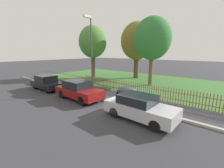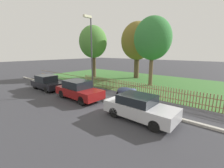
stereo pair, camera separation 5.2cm
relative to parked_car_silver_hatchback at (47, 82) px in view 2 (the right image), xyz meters
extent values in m
plane|color=#38383D|center=(8.52, 1.09, -0.68)|extent=(120.00, 120.00, 0.00)
cube|color=#B2ADA3|center=(8.52, 1.19, -0.62)|extent=(35.40, 0.20, 0.12)
cube|color=#3D7033|center=(8.52, 9.71, -0.68)|extent=(35.40, 11.95, 0.01)
cube|color=olive|center=(8.52, 3.76, -0.37)|extent=(35.40, 0.03, 0.05)
cube|color=olive|center=(8.52, 3.76, 0.12)|extent=(35.40, 0.03, 0.05)
cube|color=olive|center=(1.31, 3.73, -0.13)|extent=(0.06, 0.03, 1.11)
cube|color=olive|center=(1.49, 3.73, -0.13)|extent=(0.06, 0.03, 1.11)
cube|color=olive|center=(1.68, 3.73, -0.13)|extent=(0.06, 0.03, 1.11)
cube|color=olive|center=(1.86, 3.73, -0.13)|extent=(0.06, 0.03, 1.11)
cube|color=olive|center=(2.04, 3.73, -0.13)|extent=(0.06, 0.03, 1.11)
cube|color=olive|center=(2.22, 3.73, -0.13)|extent=(0.06, 0.03, 1.11)
cube|color=olive|center=(2.41, 3.73, -0.13)|extent=(0.06, 0.03, 1.11)
cube|color=olive|center=(2.59, 3.73, -0.13)|extent=(0.06, 0.03, 1.11)
cube|color=olive|center=(2.77, 3.73, -0.13)|extent=(0.06, 0.03, 1.11)
cube|color=olive|center=(2.95, 3.73, -0.13)|extent=(0.06, 0.03, 1.11)
cube|color=olive|center=(3.14, 3.73, -0.13)|extent=(0.06, 0.03, 1.11)
cube|color=olive|center=(3.32, 3.73, -0.13)|extent=(0.06, 0.03, 1.11)
cube|color=olive|center=(3.50, 3.73, -0.13)|extent=(0.06, 0.03, 1.11)
cube|color=olive|center=(3.68, 3.73, -0.13)|extent=(0.06, 0.03, 1.11)
cube|color=olive|center=(3.87, 3.73, -0.13)|extent=(0.06, 0.03, 1.11)
cube|color=olive|center=(4.05, 3.73, -0.13)|extent=(0.06, 0.03, 1.11)
cube|color=olive|center=(4.23, 3.73, -0.13)|extent=(0.06, 0.03, 1.11)
cube|color=olive|center=(4.41, 3.73, -0.13)|extent=(0.06, 0.03, 1.11)
cube|color=olive|center=(4.60, 3.73, -0.13)|extent=(0.06, 0.03, 1.11)
cube|color=olive|center=(4.78, 3.73, -0.13)|extent=(0.06, 0.03, 1.11)
cube|color=olive|center=(4.96, 3.73, -0.13)|extent=(0.06, 0.03, 1.11)
cube|color=olive|center=(5.15, 3.73, -0.13)|extent=(0.06, 0.03, 1.11)
cube|color=olive|center=(5.33, 3.73, -0.13)|extent=(0.06, 0.03, 1.11)
cube|color=olive|center=(5.51, 3.73, -0.13)|extent=(0.06, 0.03, 1.11)
cube|color=olive|center=(5.69, 3.73, -0.13)|extent=(0.06, 0.03, 1.11)
cube|color=olive|center=(5.88, 3.73, -0.13)|extent=(0.06, 0.03, 1.11)
cube|color=olive|center=(6.06, 3.73, -0.13)|extent=(0.06, 0.03, 1.11)
cube|color=olive|center=(6.24, 3.73, -0.13)|extent=(0.06, 0.03, 1.11)
cube|color=olive|center=(6.42, 3.73, -0.13)|extent=(0.06, 0.03, 1.11)
cube|color=olive|center=(6.61, 3.73, -0.13)|extent=(0.06, 0.03, 1.11)
cube|color=olive|center=(6.79, 3.73, -0.13)|extent=(0.06, 0.03, 1.11)
cube|color=olive|center=(6.97, 3.73, -0.13)|extent=(0.06, 0.03, 1.11)
cube|color=olive|center=(7.15, 3.73, -0.13)|extent=(0.06, 0.03, 1.11)
cube|color=olive|center=(7.34, 3.73, -0.13)|extent=(0.06, 0.03, 1.11)
cube|color=olive|center=(7.52, 3.73, -0.13)|extent=(0.06, 0.03, 1.11)
cube|color=olive|center=(7.70, 3.73, -0.13)|extent=(0.06, 0.03, 1.11)
cube|color=olive|center=(7.88, 3.73, -0.13)|extent=(0.06, 0.03, 1.11)
cube|color=olive|center=(8.07, 3.73, -0.13)|extent=(0.06, 0.03, 1.11)
cube|color=olive|center=(8.25, 3.73, -0.13)|extent=(0.06, 0.03, 1.11)
cube|color=olive|center=(8.43, 3.73, -0.13)|extent=(0.06, 0.03, 1.11)
cube|color=olive|center=(8.61, 3.73, -0.13)|extent=(0.06, 0.03, 1.11)
cube|color=olive|center=(8.80, 3.73, -0.13)|extent=(0.06, 0.03, 1.11)
cube|color=olive|center=(8.98, 3.73, -0.13)|extent=(0.06, 0.03, 1.11)
cube|color=olive|center=(9.16, 3.73, -0.13)|extent=(0.06, 0.03, 1.11)
cube|color=olive|center=(9.34, 3.73, -0.13)|extent=(0.06, 0.03, 1.11)
cube|color=olive|center=(9.53, 3.73, -0.13)|extent=(0.06, 0.03, 1.11)
cube|color=olive|center=(9.71, 3.73, -0.13)|extent=(0.06, 0.03, 1.11)
cube|color=olive|center=(9.89, 3.73, -0.13)|extent=(0.06, 0.03, 1.11)
cube|color=olive|center=(10.07, 3.73, -0.13)|extent=(0.06, 0.03, 1.11)
cube|color=olive|center=(10.26, 3.73, -0.13)|extent=(0.06, 0.03, 1.11)
cube|color=olive|center=(10.44, 3.73, -0.13)|extent=(0.06, 0.03, 1.11)
cube|color=olive|center=(10.62, 3.73, -0.13)|extent=(0.06, 0.03, 1.11)
cube|color=olive|center=(10.80, 3.73, -0.13)|extent=(0.06, 0.03, 1.11)
cube|color=olive|center=(10.99, 3.73, -0.13)|extent=(0.06, 0.03, 1.11)
cube|color=olive|center=(11.17, 3.73, -0.13)|extent=(0.06, 0.03, 1.11)
cube|color=olive|center=(11.35, 3.73, -0.13)|extent=(0.06, 0.03, 1.11)
cube|color=olive|center=(11.53, 3.73, -0.13)|extent=(0.06, 0.03, 1.11)
cube|color=olive|center=(11.72, 3.73, -0.13)|extent=(0.06, 0.03, 1.11)
cube|color=olive|center=(11.90, 3.73, -0.13)|extent=(0.06, 0.03, 1.11)
cube|color=olive|center=(12.08, 3.73, -0.13)|extent=(0.06, 0.03, 1.11)
cube|color=olive|center=(12.26, 3.73, -0.13)|extent=(0.06, 0.03, 1.11)
cube|color=olive|center=(12.45, 3.73, -0.13)|extent=(0.06, 0.03, 1.11)
cube|color=olive|center=(12.63, 3.73, -0.13)|extent=(0.06, 0.03, 1.11)
cube|color=olive|center=(12.81, 3.73, -0.13)|extent=(0.06, 0.03, 1.11)
cube|color=olive|center=(12.99, 3.73, -0.13)|extent=(0.06, 0.03, 1.11)
cube|color=olive|center=(13.18, 3.73, -0.13)|extent=(0.06, 0.03, 1.11)
cube|color=olive|center=(13.36, 3.73, -0.13)|extent=(0.06, 0.03, 1.11)
cube|color=olive|center=(13.54, 3.73, -0.13)|extent=(0.06, 0.03, 1.11)
cube|color=olive|center=(13.72, 3.73, -0.13)|extent=(0.06, 0.03, 1.11)
cube|color=black|center=(0.06, 0.00, -0.17)|extent=(3.71, 1.68, 0.52)
cube|color=black|center=(-0.13, 0.00, 0.39)|extent=(1.78, 1.50, 0.60)
cylinder|color=black|center=(1.21, 0.76, -0.39)|extent=(0.59, 0.14, 0.59)
cylinder|color=black|center=(1.20, -0.77, -0.39)|extent=(0.59, 0.14, 0.59)
cylinder|color=black|center=(-1.09, 0.77, -0.39)|extent=(0.59, 0.14, 0.59)
cylinder|color=black|center=(-1.09, -0.76, -0.39)|extent=(0.59, 0.14, 0.59)
cube|color=maroon|center=(4.91, 0.02, -0.10)|extent=(4.06, 1.73, 0.61)
cube|color=black|center=(4.71, 0.02, 0.49)|extent=(1.96, 1.53, 0.57)
cylinder|color=black|center=(6.17, 0.76, -0.36)|extent=(0.65, 0.15, 0.65)
cylinder|color=black|center=(6.15, -0.76, -0.36)|extent=(0.65, 0.15, 0.65)
cylinder|color=black|center=(3.67, 0.80, -0.36)|extent=(0.65, 0.15, 0.65)
cylinder|color=black|center=(3.65, -0.72, -0.36)|extent=(0.65, 0.15, 0.65)
cube|color=#BCBCC1|center=(10.29, -0.11, -0.12)|extent=(3.91, 1.69, 0.63)
cube|color=black|center=(10.10, -0.11, 0.43)|extent=(1.89, 1.50, 0.46)
cylinder|color=black|center=(11.51, 0.61, -0.39)|extent=(0.59, 0.15, 0.58)
cylinder|color=black|center=(11.48, -0.87, -0.39)|extent=(0.59, 0.15, 0.58)
cylinder|color=black|center=(9.10, 0.65, -0.39)|extent=(0.59, 0.15, 0.58)
cylinder|color=black|center=(9.08, -0.83, -0.39)|extent=(0.59, 0.15, 0.58)
cylinder|color=black|center=(8.65, 2.17, -0.37)|extent=(0.62, 0.10, 0.62)
cylinder|color=black|center=(7.21, 2.17, -0.37)|extent=(0.62, 0.10, 0.62)
ellipsoid|color=#2D3851|center=(7.93, 2.17, -0.06)|extent=(1.91, 0.64, 0.74)
ellipsoid|color=#2D3851|center=(8.38, 2.17, 0.14)|extent=(0.44, 0.79, 0.34)
cylinder|color=brown|center=(-1.76, 7.87, 1.19)|extent=(0.61, 0.61, 3.74)
ellipsoid|color=#4C8438|center=(-1.76, 7.87, 4.27)|extent=(3.82, 3.82, 4.40)
cylinder|color=brown|center=(3.25, 11.28, 1.14)|extent=(0.68, 0.68, 3.65)
ellipsoid|color=olive|center=(3.25, 11.28, 4.35)|extent=(4.36, 4.36, 5.02)
cylinder|color=brown|center=(6.94, 8.07, 1.19)|extent=(0.41, 0.41, 3.74)
ellipsoid|color=#337A38|center=(6.94, 8.07, 4.27)|extent=(3.82, 3.82, 4.39)
cylinder|color=#47474C|center=(4.37, 1.94, 2.44)|extent=(0.11, 0.11, 6.25)
cube|color=beige|center=(4.37, 1.59, 5.67)|extent=(0.20, 0.76, 0.18)
camera|label=1|loc=(13.97, -6.93, 2.93)|focal=24.00mm
camera|label=2|loc=(14.01, -6.90, 2.93)|focal=24.00mm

